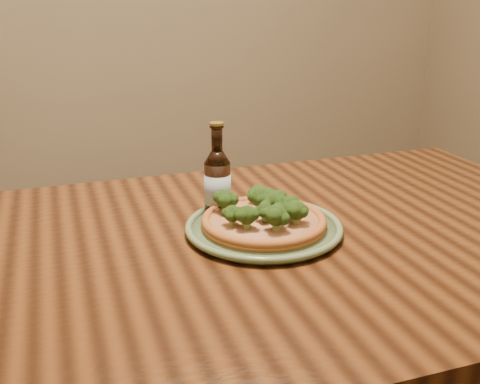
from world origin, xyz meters
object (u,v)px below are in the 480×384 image
object	(u,v)px
table	(232,285)
pizza	(264,218)
plate	(264,228)
beer_bottle	(217,183)

from	to	relation	value
table	pizza	bearing A→B (deg)	18.68
table	pizza	xyz separation A→B (m)	(0.07, 0.02, 0.12)
plate	beer_bottle	size ratio (longest dim) A/B	1.53
table	pizza	distance (m)	0.15
plate	pizza	world-z (taller)	pizza
pizza	beer_bottle	world-z (taller)	beer_bottle
table	plate	world-z (taller)	plate
beer_bottle	plate	bearing A→B (deg)	-36.61
plate	beer_bottle	xyz separation A→B (m)	(-0.06, 0.11, 0.06)
table	plate	xyz separation A→B (m)	(0.07, 0.02, 0.10)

